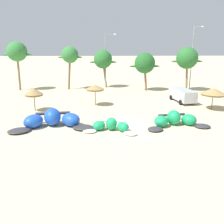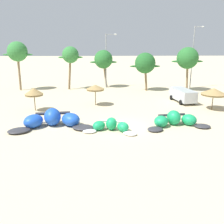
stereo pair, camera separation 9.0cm
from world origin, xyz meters
name	(u,v)px [view 2 (the right image)]	position (x,y,z in m)	size (l,w,h in m)	color
ground_plane	(127,127)	(0.00, 0.00, 0.00)	(260.00, 260.00, 0.00)	beige
kite_far_left	(52,120)	(-7.51, 0.38, 0.68)	(8.57, 4.39, 1.78)	#333338
kite_left	(111,126)	(-1.64, -1.06, 0.47)	(5.34, 3.01, 1.22)	white
kite_left_of_center	(175,120)	(4.96, 0.13, 0.58)	(6.85, 3.60, 1.52)	#333338
beach_umbrella_near_van	(34,92)	(-10.81, 6.51, 2.40)	(2.25, 2.25, 2.89)	brown
beach_umbrella_middle	(95,88)	(-3.37, 8.95, 2.43)	(2.42, 2.42, 2.80)	brown
beach_umbrella_near_palms	(214,92)	(11.42, 6.19, 2.29)	(3.09, 3.09, 2.75)	brown
parked_van	(182,94)	(8.94, 10.53, 1.09)	(2.70, 5.33, 1.84)	#B2B7BC
palm_leftmost	(17,52)	(-16.89, 20.47, 6.60)	(5.08, 3.39, 8.38)	#7F6647
palm_left	(70,55)	(-7.96, 20.95, 5.99)	(4.33, 2.89, 7.55)	brown
palm_left_of_gap	(103,60)	(-2.18, 22.65, 5.13)	(5.05, 3.37, 6.88)	#7F6647
palm_center_left	(145,63)	(4.95, 19.26, 4.72)	(5.31, 3.54, 6.54)	brown
palm_center_right	(188,58)	(12.12, 18.86, 5.56)	(5.49, 3.66, 7.45)	#7F6647
lamppost_west	(107,58)	(-1.56, 22.49, 5.43)	(2.07, 0.24, 9.71)	gray
lamppost_west_center	(193,55)	(13.98, 21.43, 6.05)	(1.79, 0.24, 10.99)	gray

